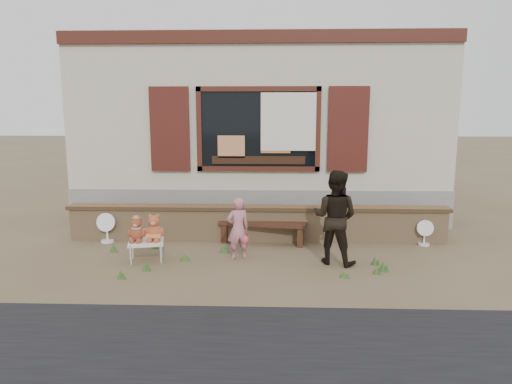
{
  "coord_description": "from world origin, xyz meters",
  "views": [
    {
      "loc": [
        0.28,
        -7.32,
        2.38
      ],
      "look_at": [
        0.0,
        0.6,
        1.0
      ],
      "focal_mm": 32.0,
      "sensor_mm": 36.0,
      "label": 1
    }
  ],
  "objects_px": {
    "bench": "(263,228)",
    "child": "(238,229)",
    "teddy_bear_right": "(154,227)",
    "folding_chair": "(146,243)",
    "teddy_bear_left": "(137,229)",
    "adult": "(335,217)"
  },
  "relations": [
    {
      "from": "child",
      "to": "adult",
      "type": "distance_m",
      "value": 1.58
    },
    {
      "from": "teddy_bear_right",
      "to": "child",
      "type": "relative_size",
      "value": 0.43
    },
    {
      "from": "folding_chair",
      "to": "teddy_bear_right",
      "type": "xyz_separation_m",
      "value": [
        0.14,
        0.03,
        0.25
      ]
    },
    {
      "from": "teddy_bear_left",
      "to": "adult",
      "type": "height_order",
      "value": "adult"
    },
    {
      "from": "bench",
      "to": "folding_chair",
      "type": "bearing_deg",
      "value": -141.25
    },
    {
      "from": "folding_chair",
      "to": "teddy_bear_left",
      "type": "xyz_separation_m",
      "value": [
        -0.14,
        -0.03,
        0.24
      ]
    },
    {
      "from": "folding_chair",
      "to": "adult",
      "type": "relative_size",
      "value": 0.43
    },
    {
      "from": "bench",
      "to": "teddy_bear_left",
      "type": "bearing_deg",
      "value": -142.28
    },
    {
      "from": "bench",
      "to": "teddy_bear_left",
      "type": "relative_size",
      "value": 3.98
    },
    {
      "from": "bench",
      "to": "folding_chair",
      "type": "height_order",
      "value": "bench"
    },
    {
      "from": "bench",
      "to": "adult",
      "type": "xyz_separation_m",
      "value": [
        1.17,
        -1.05,
        0.45
      ]
    },
    {
      "from": "teddy_bear_left",
      "to": "adult",
      "type": "bearing_deg",
      "value": -11.69
    },
    {
      "from": "folding_chair",
      "to": "teddy_bear_left",
      "type": "height_order",
      "value": "teddy_bear_left"
    },
    {
      "from": "teddy_bear_right",
      "to": "teddy_bear_left",
      "type": "bearing_deg",
      "value": 180.0
    },
    {
      "from": "bench",
      "to": "folding_chair",
      "type": "distance_m",
      "value": 2.15
    },
    {
      "from": "teddy_bear_left",
      "to": "folding_chair",
      "type": "bearing_deg",
      "value": -0.0
    },
    {
      "from": "adult",
      "to": "bench",
      "type": "bearing_deg",
      "value": -16.23
    },
    {
      "from": "teddy_bear_left",
      "to": "teddy_bear_right",
      "type": "xyz_separation_m",
      "value": [
        0.27,
        0.06,
        0.02
      ]
    },
    {
      "from": "teddy_bear_left",
      "to": "teddy_bear_right",
      "type": "height_order",
      "value": "teddy_bear_right"
    },
    {
      "from": "teddy_bear_left",
      "to": "child",
      "type": "distance_m",
      "value": 1.63
    },
    {
      "from": "folding_chair",
      "to": "teddy_bear_left",
      "type": "bearing_deg",
      "value": 180.0
    },
    {
      "from": "bench",
      "to": "child",
      "type": "bearing_deg",
      "value": -103.9
    }
  ]
}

